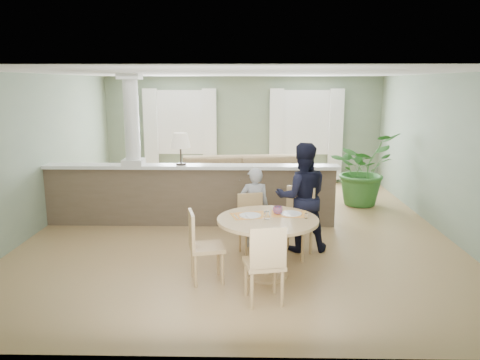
{
  "coord_description": "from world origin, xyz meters",
  "views": [
    {
      "loc": [
        0.18,
        -7.99,
        2.55
      ],
      "look_at": [
        0.03,
        -1.0,
        1.09
      ],
      "focal_mm": 35.0,
      "sensor_mm": 36.0,
      "label": 1
    }
  ],
  "objects_px": {
    "chair_far_man": "(297,218)",
    "child_person": "(254,207)",
    "chair_near": "(265,261)",
    "dining_table": "(268,230)",
    "sofa": "(243,181)",
    "man_person": "(302,197)",
    "houseplant": "(362,169)",
    "chair_far_boy": "(252,221)",
    "chair_side": "(201,243)"
  },
  "relations": [
    {
      "from": "chair_far_boy",
      "to": "chair_near",
      "type": "bearing_deg",
      "value": -101.91
    },
    {
      "from": "chair_far_boy",
      "to": "chair_side",
      "type": "xyz_separation_m",
      "value": [
        -0.66,
        -1.07,
        0.02
      ]
    },
    {
      "from": "sofa",
      "to": "houseplant",
      "type": "distance_m",
      "value": 2.53
    },
    {
      "from": "houseplant",
      "to": "chair_side",
      "type": "xyz_separation_m",
      "value": [
        -2.98,
        -4.02,
        -0.24
      ]
    },
    {
      "from": "dining_table",
      "to": "sofa",
      "type": "bearing_deg",
      "value": 95.76
    },
    {
      "from": "chair_near",
      "to": "child_person",
      "type": "height_order",
      "value": "child_person"
    },
    {
      "from": "houseplant",
      "to": "man_person",
      "type": "xyz_separation_m",
      "value": [
        -1.56,
        -2.79,
        0.07
      ]
    },
    {
      "from": "chair_far_man",
      "to": "dining_table",
      "type": "bearing_deg",
      "value": -94.28
    },
    {
      "from": "sofa",
      "to": "man_person",
      "type": "bearing_deg",
      "value": -78.17
    },
    {
      "from": "sofa",
      "to": "chair_far_man",
      "type": "bearing_deg",
      "value": -80.88
    },
    {
      "from": "houseplant",
      "to": "chair_near",
      "type": "height_order",
      "value": "houseplant"
    },
    {
      "from": "dining_table",
      "to": "chair_far_boy",
      "type": "height_order",
      "value": "dining_table"
    },
    {
      "from": "chair_side",
      "to": "dining_table",
      "type": "bearing_deg",
      "value": -90.79
    },
    {
      "from": "chair_far_man",
      "to": "chair_near",
      "type": "relative_size",
      "value": 1.05
    },
    {
      "from": "dining_table",
      "to": "child_person",
      "type": "bearing_deg",
      "value": 98.09
    },
    {
      "from": "chair_near",
      "to": "chair_side",
      "type": "height_order",
      "value": "chair_near"
    },
    {
      "from": "houseplant",
      "to": "chair_far_man",
      "type": "height_order",
      "value": "houseplant"
    },
    {
      "from": "dining_table",
      "to": "child_person",
      "type": "xyz_separation_m",
      "value": [
        -0.17,
        1.17,
        -0.01
      ]
    },
    {
      "from": "chair_side",
      "to": "child_person",
      "type": "distance_m",
      "value": 1.54
    },
    {
      "from": "chair_far_boy",
      "to": "chair_far_man",
      "type": "distance_m",
      "value": 0.68
    },
    {
      "from": "sofa",
      "to": "chair_far_man",
      "type": "height_order",
      "value": "chair_far_man"
    },
    {
      "from": "chair_far_boy",
      "to": "chair_near",
      "type": "height_order",
      "value": "chair_near"
    },
    {
      "from": "chair_far_boy",
      "to": "man_person",
      "type": "distance_m",
      "value": 0.85
    },
    {
      "from": "chair_far_man",
      "to": "chair_near",
      "type": "xyz_separation_m",
      "value": [
        -0.53,
        -1.64,
        -0.03
      ]
    },
    {
      "from": "chair_far_man",
      "to": "child_person",
      "type": "bearing_deg",
      "value": 176.7
    },
    {
      "from": "chair_near",
      "to": "houseplant",
      "type": "bearing_deg",
      "value": -126.09
    },
    {
      "from": "sofa",
      "to": "child_person",
      "type": "relative_size",
      "value": 2.63
    },
    {
      "from": "man_person",
      "to": "chair_side",
      "type": "bearing_deg",
      "value": 37.65
    },
    {
      "from": "chair_near",
      "to": "man_person",
      "type": "xyz_separation_m",
      "value": [
        0.61,
        1.86,
        0.3
      ]
    },
    {
      "from": "houseplant",
      "to": "chair_far_boy",
      "type": "bearing_deg",
      "value": -128.18
    },
    {
      "from": "chair_far_boy",
      "to": "man_person",
      "type": "height_order",
      "value": "man_person"
    },
    {
      "from": "child_person",
      "to": "chair_near",
      "type": "bearing_deg",
      "value": 88.1
    },
    {
      "from": "chair_far_man",
      "to": "man_person",
      "type": "distance_m",
      "value": 0.36
    },
    {
      "from": "chair_near",
      "to": "sofa",
      "type": "bearing_deg",
      "value": -96.95
    },
    {
      "from": "houseplant",
      "to": "dining_table",
      "type": "xyz_separation_m",
      "value": [
        -2.12,
        -3.83,
        -0.12
      ]
    },
    {
      "from": "child_person",
      "to": "dining_table",
      "type": "bearing_deg",
      "value": 93.05
    },
    {
      "from": "sofa",
      "to": "houseplant",
      "type": "xyz_separation_m",
      "value": [
        2.51,
        -0.05,
        0.28
      ]
    },
    {
      "from": "dining_table",
      "to": "chair_side",
      "type": "relative_size",
      "value": 1.41
    },
    {
      "from": "chair_far_boy",
      "to": "chair_far_man",
      "type": "bearing_deg",
      "value": -21.52
    },
    {
      "from": "sofa",
      "to": "man_person",
      "type": "relative_size",
      "value": 1.99
    },
    {
      "from": "sofa",
      "to": "child_person",
      "type": "xyz_separation_m",
      "value": [
        0.22,
        -2.7,
        0.15
      ]
    },
    {
      "from": "child_person",
      "to": "man_person",
      "type": "bearing_deg",
      "value": 164.64
    },
    {
      "from": "houseplant",
      "to": "dining_table",
      "type": "relative_size",
      "value": 1.15
    },
    {
      "from": "houseplant",
      "to": "chair_far_boy",
      "type": "distance_m",
      "value": 3.77
    },
    {
      "from": "dining_table",
      "to": "chair_near",
      "type": "distance_m",
      "value": 0.83
    },
    {
      "from": "chair_far_man",
      "to": "chair_side",
      "type": "xyz_separation_m",
      "value": [
        -1.34,
        -1.01,
        -0.04
      ]
    },
    {
      "from": "child_person",
      "to": "chair_far_boy",
      "type": "bearing_deg",
      "value": 77.86
    },
    {
      "from": "houseplant",
      "to": "chair_far_boy",
      "type": "height_order",
      "value": "houseplant"
    },
    {
      "from": "sofa",
      "to": "chair_side",
      "type": "height_order",
      "value": "sofa"
    },
    {
      "from": "chair_far_boy",
      "to": "chair_side",
      "type": "distance_m",
      "value": 1.26
    }
  ]
}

